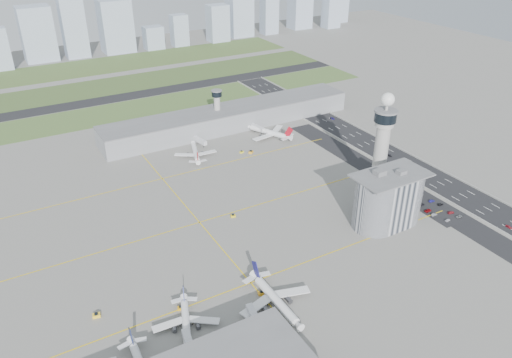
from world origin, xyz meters
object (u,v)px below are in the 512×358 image
car_lot_10 (420,194)px  car_lot_7 (451,212)px  car_lot_4 (410,198)px  car_lot_6 (459,217)px  tug_5 (251,152)px  airplane_near_c (276,296)px  tug_4 (242,152)px  car_lot_2 (428,210)px  tug_0 (96,315)px  car_lot_9 (432,201)px  airplane_near_b (186,320)px  jet_bridge_far_1 (252,127)px  car_lot_11 (417,191)px  airplane_far_b (268,129)px  control_tower (382,140)px  car_lot_1 (434,214)px  jet_bridge_near_2 (260,331)px  tug_1 (181,308)px  car_hw_2 (333,118)px  car_lot_3 (421,204)px  jet_bridge_far_0 (195,139)px  car_lot_5 (404,195)px  car_hw_1 (390,155)px  secondary_tower (217,106)px  admin_building (388,199)px  car_hw_0 (509,227)px  car_lot_8 (440,204)px  tug_2 (261,293)px  car_lot_0 (448,220)px  car_hw_4 (281,100)px  tug_3 (233,216)px

car_lot_10 → car_lot_7: bearing=-171.8°
car_lot_4 → car_lot_6: size_ratio=0.90×
tug_5 → car_lot_7: 143.53m
airplane_near_c → tug_5: airplane_near_c is taller
tug_4 → car_lot_2: size_ratio=0.60×
tug_0 → car_lot_9: 201.85m
airplane_near_b → jet_bridge_far_1: size_ratio=2.45×
car_lot_2 → car_lot_11: (11.74, 20.36, -0.03)m
airplane_near_b → airplane_far_b: bearing=158.9°
control_tower → car_lot_10: 43.70m
car_lot_2 → car_lot_11: car_lot_2 is taller
car_lot_2 → car_lot_1: bearing=176.5°
airplane_far_b → car_lot_9: 139.60m
car_lot_7 → tug_4: bearing=35.7°
jet_bridge_near_2 → tug_1: 38.61m
car_hw_2 → car_lot_3: bearing=-104.6°
jet_bridge_far_1 → tug_5: size_ratio=3.92×
jet_bridge_far_0 → car_lot_6: (90.80, -171.74, -2.27)m
car_lot_5 → car_hw_1: (31.69, 47.26, 0.01)m
jet_bridge_far_0 → tug_1: size_ratio=5.10×
tug_1 → car_lot_9: (168.04, 10.56, -0.18)m
jet_bridge_far_0 → car_hw_1: size_ratio=3.72×
secondary_tower → airplane_near_b: 220.89m
admin_building → jet_bridge_near_2: bearing=-159.6°
car_lot_5 → secondary_tower: bearing=12.7°
car_hw_0 → car_hw_2: 180.43m
car_lot_8 → tug_2: bearing=93.8°
car_lot_3 → car_lot_4: bearing=-1.5°
tug_5 → car_lot_1: 136.37m
car_lot_0 → car_lot_10: car_lot_10 is taller
jet_bridge_far_0 → tug_4: bearing=24.1°
car_lot_2 → car_hw_1: car_lot_2 is taller
car_hw_4 → jet_bridge_far_1: bearing=-138.7°
airplane_near_c → tug_3: airplane_near_c is taller
airplane_near_b → car_lot_6: bearing=110.2°
jet_bridge_far_1 → car_lot_2: size_ratio=3.04×
car_lot_4 → airplane_near_c: bearing=112.4°
car_lot_1 → control_tower: bearing=14.6°
tug_2 → car_hw_0: size_ratio=0.83×
tug_4 → jet_bridge_far_1: bearing=-56.8°
car_lot_11 → car_lot_3: bearing=134.4°
car_lot_6 → car_hw_2: (29.98, 158.86, 0.04)m
control_tower → car_lot_9: 48.40m
tug_3 → tug_4: 86.10m
car_lot_9 → car_lot_3: bearing=91.9°
tug_4 → car_hw_1: bearing=-139.7°
tug_0 → tug_3: 98.21m
airplane_near_c → jet_bridge_near_2: size_ratio=3.01×
tug_3 → airplane_near_b: bearing=150.6°
jet_bridge_far_0 → car_lot_1: (79.80, -163.02, -2.21)m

